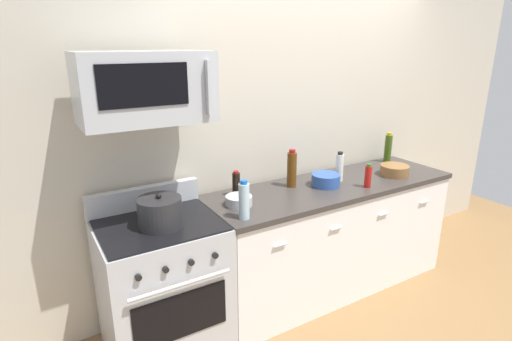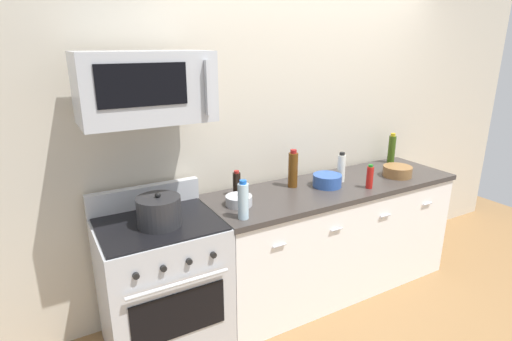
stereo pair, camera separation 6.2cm
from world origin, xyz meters
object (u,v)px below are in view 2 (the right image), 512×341
object	(u,v)px
bottle_soy_sauce_dark	(237,184)
stockpot	(159,211)
bowl_blue_mixing	(327,180)
bottle_olive_oil	(392,149)
range_oven	(163,284)
bowl_wooden_salad	(397,171)
bowl_steel_prep	(239,200)
bottle_water_clear	(243,201)
microwave	(145,87)
bottle_vinegar_white	(341,168)
bottle_wine_amber	(293,169)
bottle_hot_sauce_red	(370,177)

from	to	relation	value
bottle_soy_sauce_dark	stockpot	distance (m)	0.68
bowl_blue_mixing	stockpot	size ratio (longest dim) A/B	0.83
bottle_olive_oil	bottle_soy_sauce_dark	world-z (taller)	bottle_olive_oil
range_oven	bowl_wooden_salad	bearing A→B (deg)	-2.80
bowl_steel_prep	bottle_water_clear	bearing A→B (deg)	-109.91
microwave	bowl_blue_mixing	xyz separation A→B (m)	(1.34, -0.04, -0.78)
bottle_vinegar_white	bowl_steel_prep	world-z (taller)	bottle_vinegar_white
bottle_vinegar_white	stockpot	bearing A→B (deg)	-176.63
microwave	bottle_vinegar_white	xyz separation A→B (m)	(1.52, -0.01, -0.72)
stockpot	bottle_wine_amber	bearing A→B (deg)	8.95
bottle_soy_sauce_dark	bowl_steel_prep	distance (m)	0.19
bowl_wooden_salad	bottle_water_clear	bearing A→B (deg)	-175.70
stockpot	bottle_water_clear	bearing A→B (deg)	-17.87
bottle_olive_oil	bowl_blue_mixing	bearing A→B (deg)	-167.00
bottle_hot_sauce_red	bottle_olive_oil	size ratio (longest dim) A/B	0.68
bottle_vinegar_white	bottle_soy_sauce_dark	distance (m)	0.89
bottle_water_clear	bottle_olive_oil	bearing A→B (deg)	13.51
bowl_blue_mixing	bowl_steel_prep	bearing A→B (deg)	-179.79
microwave	bowl_wooden_salad	xyz separation A→B (m)	(2.02, -0.14, -0.78)
bottle_vinegar_white	bottle_olive_oil	xyz separation A→B (m)	(0.76, 0.18, 0.02)
bowl_steel_prep	bottle_soy_sauce_dark	bearing A→B (deg)	67.48
bottle_wine_amber	bowl_blue_mixing	size ratio (longest dim) A/B	1.34
bowl_wooden_salad	range_oven	bearing A→B (deg)	177.20
bottle_water_clear	bowl_blue_mixing	bearing A→B (deg)	14.07
bottle_hot_sauce_red	bowl_blue_mixing	size ratio (longest dim) A/B	0.84
bowl_blue_mixing	bottle_soy_sauce_dark	bearing A→B (deg)	166.97
bottle_wine_amber	range_oven	bearing A→B (deg)	-173.76
microwave	bottle_hot_sauce_red	xyz separation A→B (m)	(1.60, -0.24, -0.74)
range_oven	bottle_vinegar_white	size ratio (longest dim) A/B	4.42
microwave	bottle_wine_amber	distance (m)	1.30
bottle_hot_sauce_red	bowl_wooden_salad	distance (m)	0.43
range_oven	bowl_blue_mixing	size ratio (longest dim) A/B	4.80
bottle_hot_sauce_red	bottle_water_clear	bearing A→B (deg)	-179.11
bottle_soy_sauce_dark	stockpot	size ratio (longest dim) A/B	0.72
bottle_hot_sauce_red	stockpot	world-z (taller)	stockpot
range_oven	bottle_vinegar_white	bearing A→B (deg)	1.36
bowl_wooden_salad	microwave	bearing A→B (deg)	175.93
range_oven	microwave	world-z (taller)	microwave
bottle_water_clear	microwave	bearing A→B (deg)	152.50
bottle_water_clear	bottle_soy_sauce_dark	size ratio (longest dim) A/B	1.33
bottle_soy_sauce_dark	stockpot	world-z (taller)	stockpot
bottle_vinegar_white	bowl_wooden_salad	xyz separation A→B (m)	(0.50, -0.13, -0.07)
range_oven	bottle_olive_oil	bearing A→B (deg)	5.40
bottle_wine_amber	bowl_steel_prep	world-z (taller)	bottle_wine_amber
microwave	bowl_wooden_salad	bearing A→B (deg)	-4.07
bottle_vinegar_white	bowl_steel_prep	distance (m)	0.95
bottle_soy_sauce_dark	bottle_vinegar_white	bearing A→B (deg)	-8.25
bowl_blue_mixing	bowl_wooden_salad	size ratio (longest dim) A/B	0.94
bottle_olive_oil	bowl_blue_mixing	distance (m)	0.96
bottle_soy_sauce_dark	bowl_wooden_salad	world-z (taller)	bottle_soy_sauce_dark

